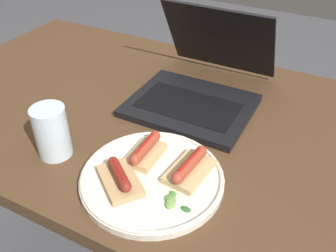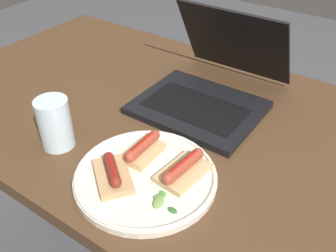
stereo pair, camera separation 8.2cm
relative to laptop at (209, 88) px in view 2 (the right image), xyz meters
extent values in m
cube|color=#4C331E|center=(-0.05, -0.11, -0.06)|extent=(1.41, 0.79, 0.04)
cylinder|color=#4C331E|center=(-0.68, 0.21, -0.42)|extent=(0.04, 0.04, 0.68)
cube|color=black|center=(0.00, -0.05, -0.03)|extent=(0.31, 0.25, 0.02)
cube|color=black|center=(0.00, -0.07, -0.02)|extent=(0.25, 0.14, 0.00)
cube|color=black|center=(0.00, 0.13, 0.08)|extent=(0.31, 0.12, 0.21)
cube|color=black|center=(0.00, 0.13, 0.08)|extent=(0.28, 0.10, 0.19)
cylinder|color=silver|center=(0.05, -0.33, -0.03)|extent=(0.29, 0.29, 0.01)
torus|color=silver|center=(0.05, -0.33, -0.03)|extent=(0.29, 0.29, 0.01)
cube|color=tan|center=(0.11, -0.29, -0.02)|extent=(0.08, 0.12, 0.01)
cylinder|color=#9E3D28|center=(0.11, -0.29, 0.00)|extent=(0.03, 0.10, 0.02)
sphere|color=#9E3D28|center=(0.10, -0.34, 0.00)|extent=(0.02, 0.02, 0.02)
sphere|color=#9E3D28|center=(0.11, -0.24, 0.00)|extent=(0.02, 0.02, 0.02)
cylinder|color=red|center=(0.11, -0.29, 0.01)|extent=(0.01, 0.08, 0.01)
cube|color=tan|center=(0.00, -0.38, -0.02)|extent=(0.13, 0.12, 0.02)
cylinder|color=maroon|center=(0.00, -0.38, 0.00)|extent=(0.07, 0.06, 0.02)
sphere|color=maroon|center=(-0.03, -0.36, 0.00)|extent=(0.02, 0.02, 0.02)
sphere|color=maroon|center=(0.03, -0.40, 0.00)|extent=(0.02, 0.02, 0.02)
cylinder|color=red|center=(0.00, -0.38, 0.01)|extent=(0.05, 0.04, 0.01)
cube|color=tan|center=(0.01, -0.29, -0.02)|extent=(0.06, 0.09, 0.02)
cylinder|color=#9E3D28|center=(0.01, -0.29, 0.00)|extent=(0.02, 0.09, 0.02)
sphere|color=#9E3D28|center=(0.00, -0.25, 0.00)|extent=(0.02, 0.02, 0.02)
sphere|color=#9E3D28|center=(0.01, -0.33, 0.00)|extent=(0.02, 0.02, 0.02)
cylinder|color=red|center=(0.01, -0.29, 0.01)|extent=(0.01, 0.07, 0.01)
ellipsoid|color=#4C8E3D|center=(0.11, -0.36, -0.02)|extent=(0.02, 0.01, 0.01)
ellipsoid|color=#4C8E3D|center=(0.11, -0.37, -0.02)|extent=(0.03, 0.03, 0.01)
ellipsoid|color=#709E4C|center=(0.11, -0.38, -0.03)|extent=(0.02, 0.02, 0.00)
ellipsoid|color=#709E4C|center=(0.11, -0.38, -0.02)|extent=(0.03, 0.04, 0.01)
ellipsoid|color=#2D662D|center=(0.14, -0.38, -0.03)|extent=(0.02, 0.01, 0.00)
cylinder|color=silver|center=(-0.19, -0.36, 0.02)|extent=(0.07, 0.07, 0.12)
camera|label=1|loc=(0.33, -0.81, 0.50)|focal=40.00mm
camera|label=2|loc=(0.40, -0.76, 0.50)|focal=40.00mm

